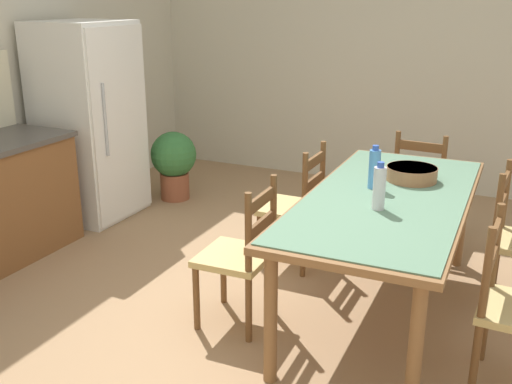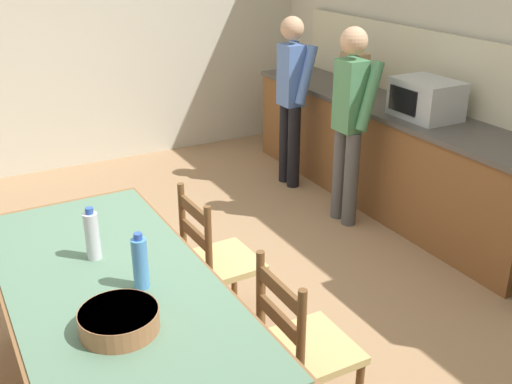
{
  "view_description": "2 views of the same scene",
  "coord_description": "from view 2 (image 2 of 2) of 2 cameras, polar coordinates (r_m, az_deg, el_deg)",
  "views": [
    {
      "loc": [
        -2.89,
        -1.33,
        1.92
      ],
      "look_at": [
        -0.13,
        -0.04,
        0.91
      ],
      "focal_mm": 42.0,
      "sensor_mm": 36.0,
      "label": 1
    },
    {
      "loc": [
        2.85,
        -1.14,
        2.24
      ],
      "look_at": [
        0.34,
        0.22,
        1.0
      ],
      "focal_mm": 42.0,
      "sensor_mm": 36.0,
      "label": 2
    }
  ],
  "objects": [
    {
      "name": "wall_left",
      "position": [
        6.26,
        -18.41,
        15.1
      ],
      "size": [
        0.12,
        5.2,
        2.9
      ],
      "primitive_type": "cube",
      "color": "beige",
      "rests_on": "ground"
    },
    {
      "name": "kitchen_counter",
      "position": [
        5.41,
        12.18,
        3.62
      ],
      "size": [
        3.35,
        0.66,
        0.9
      ],
      "color": "brown",
      "rests_on": "ground"
    },
    {
      "name": "paper_bag",
      "position": [
        5.57,
        9.33,
        11.13
      ],
      "size": [
        0.24,
        0.16,
        0.36
      ],
      "primitive_type": "cube",
      "color": "tan",
      "rests_on": "kitchen_counter"
    },
    {
      "name": "counter_splashback",
      "position": [
        5.41,
        15.44,
        11.55
      ],
      "size": [
        3.31,
        0.03,
        0.6
      ],
      "primitive_type": "cube",
      "color": "beige",
      "rests_on": "kitchen_counter"
    },
    {
      "name": "bottle_off_centre",
      "position": [
        2.7,
        -10.97,
        -6.62
      ],
      "size": [
        0.07,
        0.07,
        0.27
      ],
      "color": "#4C8ED6",
      "rests_on": "dining_table"
    },
    {
      "name": "person_at_counter",
      "position": [
        4.82,
        8.93,
        7.04
      ],
      "size": [
        0.4,
        0.28,
        1.6
      ],
      "rotation": [
        0.0,
        0.0,
        1.57
      ],
      "color": "#4C4C4C",
      "rests_on": "ground"
    },
    {
      "name": "serving_bowl",
      "position": [
        2.49,
        -12.92,
        -11.7
      ],
      "size": [
        0.32,
        0.32,
        0.09
      ],
      "color": "#9E6642",
      "rests_on": "dining_table"
    },
    {
      "name": "chair_side_far_left",
      "position": [
        3.59,
        -3.73,
        -6.66
      ],
      "size": [
        0.43,
        0.41,
        0.91
      ],
      "rotation": [
        0.0,
        0.0,
        3.17
      ],
      "color": "brown",
      "rests_on": "ground"
    },
    {
      "name": "ground_plane",
      "position": [
        3.8,
        -5.47,
        -12.79
      ],
      "size": [
        8.32,
        8.32,
        0.0
      ],
      "primitive_type": "plane",
      "color": "#9E7A56"
    },
    {
      "name": "chair_side_far_right",
      "position": [
        2.92,
        4.5,
        -14.67
      ],
      "size": [
        0.42,
        0.4,
        0.91
      ],
      "rotation": [
        0.0,
        0.0,
        3.14
      ],
      "color": "brown",
      "rests_on": "ground"
    },
    {
      "name": "person_at_sink",
      "position": [
        5.55,
        3.4,
        9.33
      ],
      "size": [
        0.4,
        0.27,
        1.57
      ],
      "rotation": [
        0.0,
        0.0,
        1.57
      ],
      "color": "black",
      "rests_on": "ground"
    },
    {
      "name": "microwave",
      "position": [
        4.91,
        15.88,
        8.53
      ],
      "size": [
        0.5,
        0.39,
        0.3
      ],
      "color": "#B2B7BC",
      "rests_on": "kitchen_counter"
    },
    {
      "name": "dining_table",
      "position": [
        2.87,
        -13.54,
        -9.72
      ],
      "size": [
        2.08,
        0.95,
        0.78
      ],
      "rotation": [
        0.0,
        0.0,
        0.01
      ],
      "color": "brown",
      "rests_on": "ground"
    },
    {
      "name": "bottle_near_centre",
      "position": [
        2.98,
        -15.33,
        -3.99
      ],
      "size": [
        0.07,
        0.07,
        0.27
      ],
      "color": "silver",
      "rests_on": "dining_table"
    }
  ]
}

